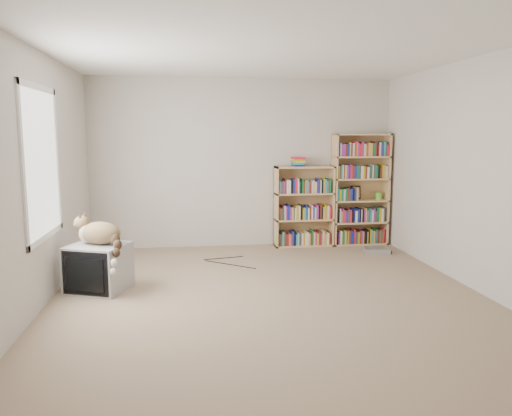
{
  "coord_description": "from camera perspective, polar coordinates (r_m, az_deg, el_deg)",
  "views": [
    {
      "loc": [
        -0.81,
        -4.94,
        1.68
      ],
      "look_at": [
        -0.01,
        1.0,
        0.79
      ],
      "focal_mm": 35.0,
      "sensor_mm": 36.0,
      "label": 1
    }
  ],
  "objects": [
    {
      "name": "framed_print",
      "position": [
        7.86,
        11.31,
        1.77
      ],
      "size": [
        0.15,
        0.05,
        0.2
      ],
      "primitive_type": "cube",
      "rotation": [
        -0.17,
        0.0,
        0.0
      ],
      "color": "black",
      "rests_on": "bookcase_tall"
    },
    {
      "name": "crt_tv",
      "position": [
        5.7,
        -17.52,
        -6.5
      ],
      "size": [
        0.73,
        0.7,
        0.5
      ],
      "rotation": [
        0.0,
        0.0,
        -0.37
      ],
      "color": "#9F9FA1",
      "rests_on": "floor"
    },
    {
      "name": "ceiling",
      "position": [
        5.07,
        1.69,
        17.72
      ],
      "size": [
        4.5,
        5.0,
        0.02
      ],
      "primitive_type": "cube",
      "color": "white",
      "rests_on": "wall_back"
    },
    {
      "name": "floor",
      "position": [
        5.28,
        1.57,
        -10.15
      ],
      "size": [
        4.5,
        5.0,
        0.01
      ],
      "primitive_type": "cube",
      "color": "gray",
      "rests_on": "ground"
    },
    {
      "name": "wall_front",
      "position": [
        2.6,
        10.55,
        -1.22
      ],
      "size": [
        4.5,
        0.02,
        2.5
      ],
      "primitive_type": "cube",
      "color": "beige",
      "rests_on": "floor"
    },
    {
      "name": "dvd_player",
      "position": [
        7.34,
        13.62,
        -4.74
      ],
      "size": [
        0.39,
        0.3,
        0.08
      ],
      "primitive_type": "cube",
      "rotation": [
        0.0,
        0.0,
        -0.16
      ],
      "color": "#AAAAAF",
      "rests_on": "floor"
    },
    {
      "name": "wall_outlet",
      "position": [
        6.1,
        -21.1,
        -5.04
      ],
      "size": [
        0.01,
        0.08,
        0.13
      ],
      "primitive_type": "cube",
      "color": "silver",
      "rests_on": "wall_left"
    },
    {
      "name": "wall_back",
      "position": [
        7.49,
        -1.48,
        5.12
      ],
      "size": [
        4.5,
        0.02,
        2.5
      ],
      "primitive_type": "cube",
      "color": "beige",
      "rests_on": "floor"
    },
    {
      "name": "book_stack",
      "position": [
        7.5,
        4.8,
        5.3
      ],
      "size": [
        0.2,
        0.25,
        0.14
      ],
      "primitive_type": "cube",
      "color": "red",
      "rests_on": "bookcase_short"
    },
    {
      "name": "bookcase_tall",
      "position": [
        7.79,
        11.77,
        1.81
      ],
      "size": [
        0.85,
        0.3,
        1.69
      ],
      "color": "tan",
      "rests_on": "floor"
    },
    {
      "name": "wall_left",
      "position": [
        5.16,
        -23.89,
        2.92
      ],
      "size": [
        0.02,
        5.0,
        2.5
      ],
      "primitive_type": "cube",
      "color": "beige",
      "rests_on": "floor"
    },
    {
      "name": "bookcase_short",
      "position": [
        7.58,
        5.46,
        -0.2
      ],
      "size": [
        0.88,
        0.3,
        1.21
      ],
      "color": "tan",
      "rests_on": "floor"
    },
    {
      "name": "cat",
      "position": [
        5.58,
        -17.16,
        -3.17
      ],
      "size": [
        0.62,
        0.66,
        0.54
      ],
      "rotation": [
        0.0,
        0.0,
        -0.36
      ],
      "color": "#342515",
      "rests_on": "crt_tv"
    },
    {
      "name": "wall_right",
      "position": [
        5.83,
        24.07,
        3.45
      ],
      "size": [
        0.02,
        5.0,
        2.5
      ],
      "primitive_type": "cube",
      "color": "beige",
      "rests_on": "floor"
    },
    {
      "name": "window",
      "position": [
        5.34,
        -23.27,
        4.73
      ],
      "size": [
        0.02,
        1.22,
        1.52
      ],
      "primitive_type": "cube",
      "color": "white",
      "rests_on": "wall_left"
    },
    {
      "name": "floor_cables",
      "position": [
        6.67,
        -2.77,
        -6.16
      ],
      "size": [
        1.2,
        0.7,
        0.01
      ],
      "primitive_type": null,
      "color": "black",
      "rests_on": "floor"
    },
    {
      "name": "green_mug",
      "position": [
        7.88,
        13.81,
        1.36
      ],
      "size": [
        0.1,
        0.1,
        0.11
      ],
      "primitive_type": "cylinder",
      "color": "#61CB3A",
      "rests_on": "bookcase_tall"
    }
  ]
}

